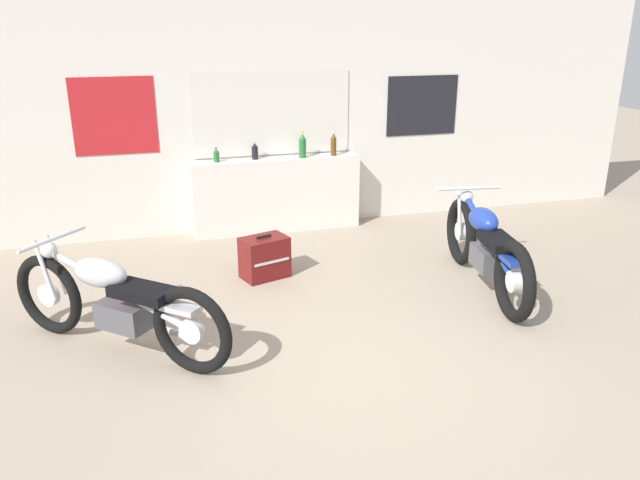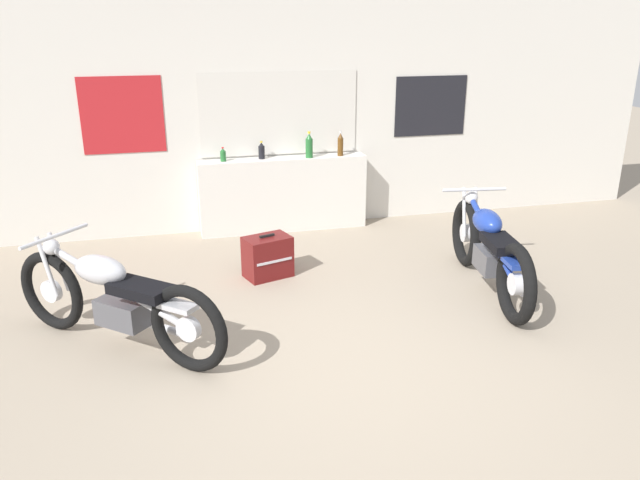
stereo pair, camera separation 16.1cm
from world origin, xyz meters
name	(u,v)px [view 2 (the right image)]	position (x,y,z in m)	size (l,w,h in m)	color
ground_plane	(347,372)	(0.00, 0.00, 0.00)	(24.00, 24.00, 0.00)	gray
wall_back	(266,112)	(0.01, 3.49, 1.40)	(10.00, 0.07, 2.80)	silver
sill_counter	(283,194)	(0.16, 3.31, 0.44)	(2.00, 0.28, 0.88)	silver
bottle_leftmost	(223,155)	(-0.53, 3.31, 0.95)	(0.07, 0.07, 0.16)	#23662D
bottle_left_center	(262,151)	(-0.08, 3.33, 0.97)	(0.07, 0.07, 0.21)	black
bottle_center	(309,146)	(0.47, 3.27, 1.02)	(0.09, 0.09, 0.31)	#23662D
bottle_right_center	(340,145)	(0.86, 3.28, 1.01)	(0.07, 0.07, 0.29)	#5B3814
motorcycle_blue	(489,249)	(1.69, 1.09, 0.41)	(0.64, 2.00, 0.86)	black
motorcycle_silver	(115,299)	(-1.63, 0.78, 0.41)	(1.62, 1.45, 0.85)	black
hard_case_darkred	(268,257)	(-0.27, 1.91, 0.21)	(0.51, 0.41, 0.44)	maroon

